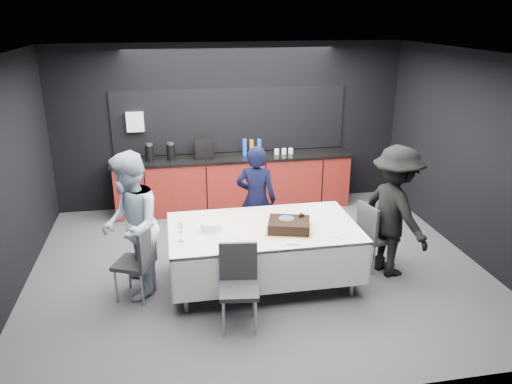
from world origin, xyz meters
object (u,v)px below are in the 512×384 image
(chair_right, at_px, (373,232))
(person_right, at_px, (395,212))
(person_center, at_px, (256,200))
(cake_assembly, at_px, (289,225))
(chair_near, at_px, (239,280))
(party_table, at_px, (263,236))
(chair_left, at_px, (140,258))
(plate_stack, at_px, (211,226))
(person_left, at_px, (131,226))
(champagne_flute, at_px, (180,229))

(chair_right, bearing_deg, person_right, -34.12)
(person_center, bearing_deg, cake_assembly, 118.68)
(person_center, bearing_deg, chair_near, 91.57)
(party_table, xyz_separation_m, chair_right, (1.50, 0.10, -0.11))
(person_right, bearing_deg, person_center, 44.02)
(party_table, relative_size, chair_near, 2.51)
(chair_right, bearing_deg, chair_left, -176.39)
(cake_assembly, height_order, chair_left, cake_assembly)
(chair_right, distance_m, person_right, 0.41)
(plate_stack, bearing_deg, chair_left, -172.73)
(chair_near, height_order, person_center, person_center)
(chair_left, xyz_separation_m, person_left, (-0.08, 0.13, 0.36))
(cake_assembly, xyz_separation_m, chair_near, (-0.72, -0.64, -0.31))
(champagne_flute, distance_m, person_right, 2.73)
(plate_stack, xyz_separation_m, chair_left, (-0.87, -0.11, -0.30))
(cake_assembly, bearing_deg, person_right, 5.15)
(chair_right, bearing_deg, person_center, 149.92)
(person_center, xyz_separation_m, person_left, (-1.67, -0.89, 0.11))
(champagne_flute, relative_size, chair_left, 0.24)
(cake_assembly, height_order, person_right, person_right)
(chair_left, distance_m, chair_near, 1.29)
(plate_stack, height_order, person_center, person_center)
(chair_left, bearing_deg, person_center, 32.55)
(chair_left, height_order, chair_near, same)
(chair_right, xyz_separation_m, person_right, (0.20, -0.14, 0.33))
(party_table, relative_size, champagne_flute, 10.36)
(person_left, bearing_deg, champagne_flute, 61.09)
(cake_assembly, height_order, chair_near, cake_assembly)
(champagne_flute, height_order, person_left, person_left)
(party_table, distance_m, champagne_flute, 1.09)
(plate_stack, xyz_separation_m, person_right, (2.35, -0.06, 0.03))
(champagne_flute, height_order, chair_left, champagne_flute)
(champagne_flute, height_order, chair_right, champagne_flute)
(cake_assembly, xyz_separation_m, person_center, (-0.20, 1.09, -0.07))
(chair_right, bearing_deg, chair_near, -155.02)
(cake_assembly, distance_m, plate_stack, 0.95)
(person_center, bearing_deg, plate_stack, 69.45)
(plate_stack, distance_m, champagne_flute, 0.47)
(chair_right, xyz_separation_m, person_center, (-1.42, 0.82, 0.24))
(chair_right, xyz_separation_m, chair_near, (-1.94, -0.90, 0.00))
(person_right, bearing_deg, chair_near, 94.29)
(chair_right, relative_size, chair_near, 1.00)
(cake_assembly, xyz_separation_m, plate_stack, (-0.93, 0.19, -0.02))
(chair_left, bearing_deg, chair_right, 3.61)
(plate_stack, bearing_deg, chair_right, 2.12)
(champagne_flute, xyz_separation_m, chair_near, (0.58, -0.55, -0.40))
(person_left, bearing_deg, chair_right, 88.72)
(person_center, relative_size, person_left, 0.87)
(plate_stack, relative_size, champagne_flute, 1.10)
(party_table, height_order, person_center, person_center)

